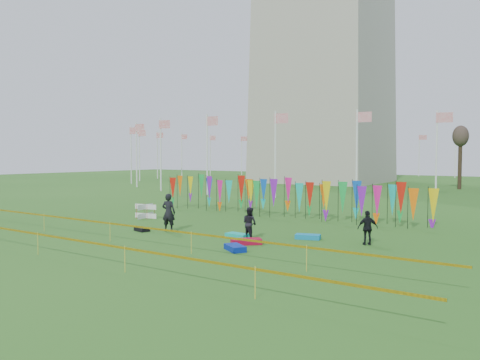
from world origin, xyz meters
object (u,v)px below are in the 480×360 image
Objects in this scene: kite_bag_turquoise at (238,236)px; kite_bag_red at (246,241)px; box_kite at (146,211)px; person_left at (169,212)px; kite_bag_black at (142,229)px; person_mid at (250,223)px; kite_bag_blue at (235,248)px; person_right at (368,228)px; kite_bag_teal at (308,237)px.

kite_bag_red reaches higher than kite_bag_turquoise.
person_left is at bearing -31.97° from box_kite.
kite_bag_black is (3.42, -3.61, -0.35)m from box_kite.
kite_bag_black is (-5.90, -1.15, -0.66)m from person_mid.
kite_bag_black is (-6.82, 1.36, -0.02)m from kite_bag_blue.
kite_bag_red is (-4.48, -2.84, -0.63)m from person_right.
person_left is 1.71× the size of kite_bag_teal.
person_left reaches higher than kite_bag_blue.
kite_bag_turquoise is at bearing -16.20° from box_kite.
kite_bag_red is 1.17× the size of kite_bag_teal.
person_left is at bearing 159.64° from kite_bag_blue.
person_mid reaches higher than kite_bag_turquoise.
person_right reaches higher than kite_bag_black.
kite_bag_blue is 0.96× the size of kite_bag_teal.
box_kite is 0.60× the size of person_mid.
kite_bag_turquoise is 1.38× the size of kite_bag_black.
person_left is at bearing 17.84° from person_mid.
kite_bag_red is at bearing -19.84° from box_kite.
kite_bag_teal reaches higher than kite_bag_black.
box_kite is 0.67× the size of kite_bag_red.
kite_bag_red is at bearing -41.53° from kite_bag_turquoise.
person_left is 1.72× the size of kite_bag_turquoise.
person_left reaches higher than kite_bag_turquoise.
kite_bag_black is at bearing -20.15° from person_right.
kite_bag_red is at bearing 0.52° from kite_bag_black.
kite_bag_teal is (2.84, 1.67, -0.00)m from kite_bag_turquoise.
person_mid is at bearing -143.98° from kite_bag_teal.
kite_bag_black is at bearing 12.59° from person_left.
person_right is 2.88m from kite_bag_teal.
person_right is at bearing 2.78° from kite_bag_teal.
kite_bag_turquoise is (-0.63, -0.07, -0.64)m from person_mid.
kite_bag_black is at bearing -179.48° from kite_bag_red.
kite_bag_red is at bearing -2.66° from person_right.
kite_bag_red is 1.62× the size of kite_bag_black.
kite_bag_red is at bearing 154.30° from person_left.
box_kite reaches higher than kite_bag_turquoise.
person_mid is 0.90m from kite_bag_turquoise.
kite_bag_blue is 1.47m from kite_bag_red.
person_left is at bearing 31.02° from kite_bag_black.
person_left reaches higher than kite_bag_teal.
person_mid is (4.69, 0.43, -0.23)m from person_left.
person_right is 1.37× the size of kite_bag_blue.
box_kite reaches higher than kite_bag_black.
person_right is at bearing 17.78° from kite_bag_turquoise.
kite_bag_turquoise is (-5.64, -1.81, -0.64)m from person_right.
kite_bag_blue is 6.95m from kite_bag_black.
person_mid reaches higher than kite_bag_red.
person_mid is 1.32× the size of kite_bag_teal.
box_kite is 0.78× the size of kite_bag_teal.
person_left is 1.30× the size of person_right.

